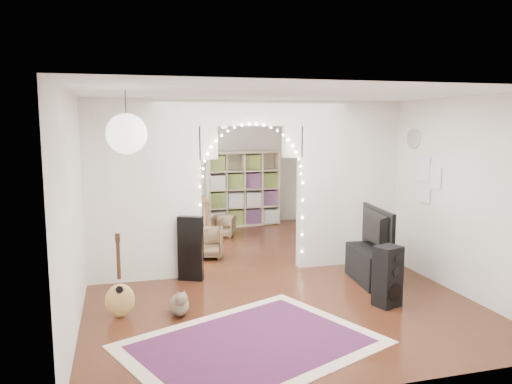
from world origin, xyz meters
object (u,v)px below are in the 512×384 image
object	(u,v)px
floor_speaker	(388,276)
acoustic_guitar	(120,287)
bookcase	(243,189)
dining_table	(178,203)
dining_chair_right	(207,243)
media_console	(369,266)
dining_chair_left	(223,226)

from	to	relation	value
floor_speaker	acoustic_guitar	bearing A→B (deg)	152.93
bookcase	dining_table	bearing A→B (deg)	-165.72
floor_speaker	dining_chair_right	size ratio (longest dim) A/B	1.39
media_console	dining_table	world-z (taller)	dining_table
media_console	dining_chair_left	xyz separation A→B (m)	(-1.49, 3.47, -0.04)
bookcase	dining_chair_right	bearing A→B (deg)	-123.91
dining_chair_left	acoustic_guitar	bearing A→B (deg)	-93.55
acoustic_guitar	bookcase	bearing A→B (deg)	77.41
media_console	bookcase	world-z (taller)	bookcase
media_console	floor_speaker	bearing A→B (deg)	-98.61
floor_speaker	media_console	distance (m)	0.98
bookcase	dining_chair_left	size ratio (longest dim) A/B	3.62
floor_speaker	dining_table	bearing A→B (deg)	95.63
floor_speaker	media_console	bearing A→B (deg)	57.08
floor_speaker	dining_chair_left	bearing A→B (deg)	87.62
dining_table	dining_chair_left	xyz separation A→B (m)	(0.87, -0.40, -0.47)
dining_table	dining_chair_right	distance (m)	1.96
bookcase	dining_table	world-z (taller)	bookcase
dining_table	dining_chair_left	distance (m)	1.07
dining_chair_left	dining_chair_right	xyz separation A→B (m)	(-0.60, -1.49, 0.05)
media_console	bookcase	bearing A→B (deg)	106.44
media_console	dining_table	bearing A→B (deg)	127.57
media_console	acoustic_guitar	bearing A→B (deg)	-167.27
media_console	dining_chair_right	xyz separation A→B (m)	(-2.09, 1.97, 0.01)
bookcase	dining_table	distance (m)	1.67
dining_chair_right	acoustic_guitar	bearing A→B (deg)	-109.36
dining_chair_left	dining_table	bearing A→B (deg)	179.93
media_console	dining_chair_left	size ratio (longest dim) A/B	2.14
dining_table	bookcase	bearing A→B (deg)	22.29
acoustic_guitar	dining_chair_left	distance (m)	4.41
acoustic_guitar	floor_speaker	world-z (taller)	acoustic_guitar
acoustic_guitar	dining_table	bearing A→B (deg)	91.14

